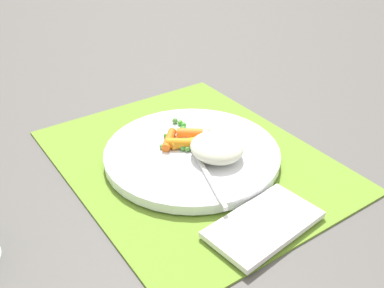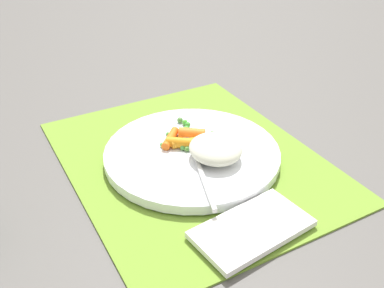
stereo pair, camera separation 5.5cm
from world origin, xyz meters
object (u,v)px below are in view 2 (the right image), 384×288
at_px(plate, 192,154).
at_px(napkin, 252,229).
at_px(rice_mound, 215,149).
at_px(fork, 195,157).
at_px(carrot_portion, 183,139).

xyz_separation_m(plate, napkin, (-0.18, 0.01, -0.00)).
distance_m(rice_mound, fork, 0.03).
bearing_deg(carrot_portion, rice_mound, -159.31).
xyz_separation_m(plate, fork, (-0.02, 0.01, 0.01)).
xyz_separation_m(fork, napkin, (-0.15, 0.01, -0.01)).
bearing_deg(carrot_portion, napkin, 176.85).
distance_m(rice_mound, napkin, 0.15).
bearing_deg(plate, fork, 162.09).
bearing_deg(rice_mound, fork, 63.92).
bearing_deg(napkin, rice_mound, -13.23).
height_order(plate, carrot_portion, carrot_portion).
distance_m(rice_mound, carrot_portion, 0.06).
height_order(carrot_portion, napkin, carrot_portion).
distance_m(plate, carrot_portion, 0.03).
bearing_deg(napkin, fork, -2.48).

